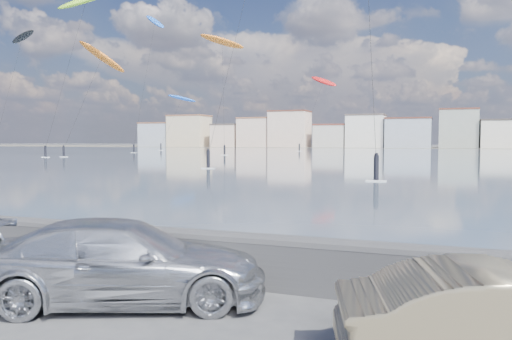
# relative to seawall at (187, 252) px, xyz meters

# --- Properties ---
(ground) EXTENTS (700.00, 700.00, 0.00)m
(ground) POSITION_rel_seawall_xyz_m (0.00, -2.70, -0.58)
(ground) COLOR #333335
(ground) RESTS_ON ground
(bay_water) EXTENTS (500.00, 177.00, 0.00)m
(bay_water) POSITION_rel_seawall_xyz_m (0.00, 88.80, -0.58)
(bay_water) COLOR #3B4E60
(bay_water) RESTS_ON ground
(far_shore_strip) EXTENTS (500.00, 60.00, 0.00)m
(far_shore_strip) POSITION_rel_seawall_xyz_m (0.00, 197.30, -0.57)
(far_shore_strip) COLOR #4C473D
(far_shore_strip) RESTS_ON ground
(seawall) EXTENTS (400.00, 0.36, 1.08)m
(seawall) POSITION_rel_seawall_xyz_m (0.00, 0.00, 0.00)
(seawall) COLOR #28282B
(seawall) RESTS_ON ground
(far_buildings) EXTENTS (240.79, 13.26, 14.60)m
(far_buildings) POSITION_rel_seawall_xyz_m (1.31, 183.30, 5.44)
(far_buildings) COLOR #9EA8B7
(far_buildings) RESTS_ON ground
(car_silver) EXTENTS (5.38, 3.82, 1.45)m
(car_silver) POSITION_rel_seawall_xyz_m (-0.42, -1.58, 0.14)
(car_silver) COLOR #B3B6BC
(car_silver) RESTS_ON ground
(kitesurfer_5) EXTENTS (10.59, 9.68, 29.58)m
(kitesurfer_5) POSITION_rel_seawall_xyz_m (-52.60, 62.68, 26.11)
(kitesurfer_5) COLOR #8CD826
(kitesurfer_5) RESTS_ON ground
(kitesurfer_9) EXTENTS (7.23, 19.23, 16.93)m
(kitesurfer_9) POSITION_rel_seawall_xyz_m (-69.53, 127.39, 14.90)
(kitesurfer_9) COLOR blue
(kitesurfer_9) RESTS_ON ground
(kitesurfer_11) EXTENTS (8.70, 10.32, 24.29)m
(kitesurfer_11) POSITION_rel_seawall_xyz_m (-36.44, 83.58, 21.72)
(kitesurfer_11) COLOR orange
(kitesurfer_11) RESTS_ON ground
(kitesurfer_12) EXTENTS (10.09, 17.17, 21.56)m
(kitesurfer_12) POSITION_rel_seawall_xyz_m (-25.68, 127.97, 18.39)
(kitesurfer_12) COLOR red
(kitesurfer_12) RESTS_ON ground
(kitesurfer_15) EXTENTS (8.80, 10.43, 28.22)m
(kitesurfer_15) POSITION_rel_seawall_xyz_m (-86.30, 82.11, 25.73)
(kitesurfer_15) COLOR black
(kitesurfer_15) RESTS_ON ground
(kitesurfer_17) EXTENTS (8.50, 15.88, 22.06)m
(kitesurfer_17) POSITION_rel_seawall_xyz_m (-55.71, 70.74, 17.87)
(kitesurfer_17) COLOR orange
(kitesurfer_17) RESTS_ON ground
(kitesurfer_18) EXTENTS (9.02, 16.66, 35.09)m
(kitesurfer_18) POSITION_rel_seawall_xyz_m (-62.02, 100.08, 31.27)
(kitesurfer_18) COLOR blue
(kitesurfer_18) RESTS_ON ground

